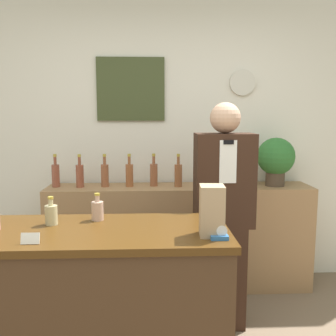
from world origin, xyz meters
The scene contains 19 objects.
back_wall centered at (0.00, 2.00, 1.36)m, with size 5.20×0.09×2.70m.
back_shelf centered at (0.19, 1.74, 0.47)m, with size 2.33×0.40×0.93m.
display_counter centered at (-0.35, 0.51, 0.47)m, with size 1.41×0.64×0.93m.
shopkeeper centered at (0.45, 1.12, 0.82)m, with size 0.42×0.26×1.65m.
potted_plant centered at (1.03, 1.73, 1.18)m, with size 0.33×0.33×0.43m.
paper_bag centered at (0.25, 0.37, 1.07)m, with size 0.13×0.13×0.27m.
tape_dispenser centered at (0.28, 0.31, 0.96)m, with size 0.09×0.06×0.07m.
price_card_right centered at (-0.66, 0.28, 0.96)m, with size 0.09×0.02×0.06m.
counter_bottle_1 centered at (-0.64, 0.61, 1.00)m, with size 0.07×0.07×0.16m.
counter_bottle_2 centered at (-0.39, 0.69, 1.00)m, with size 0.07×0.07×0.16m.
shelf_bottle_0 centered at (-0.90, 1.76, 1.04)m, with size 0.07×0.07×0.29m.
shelf_bottle_1 centered at (-0.68, 1.73, 1.04)m, with size 0.07×0.07×0.29m.
shelf_bottle_2 centered at (-0.47, 1.75, 1.04)m, with size 0.07×0.07×0.29m.
shelf_bottle_3 centered at (-0.26, 1.75, 1.04)m, with size 0.07×0.07×0.29m.
shelf_bottle_4 centered at (-0.04, 1.76, 1.04)m, with size 0.07×0.07×0.29m.
shelf_bottle_5 centered at (0.17, 1.72, 1.04)m, with size 0.07×0.07×0.29m.
shelf_bottle_6 centered at (0.39, 1.74, 1.04)m, with size 0.07×0.07×0.29m.
shelf_bottle_7 centered at (0.60, 1.76, 1.04)m, with size 0.07×0.07×0.29m.
shelf_bottle_8 centered at (0.81, 1.75, 1.04)m, with size 0.07×0.07×0.29m.
Camera 1 is at (-0.07, -1.50, 1.56)m, focal length 40.00 mm.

